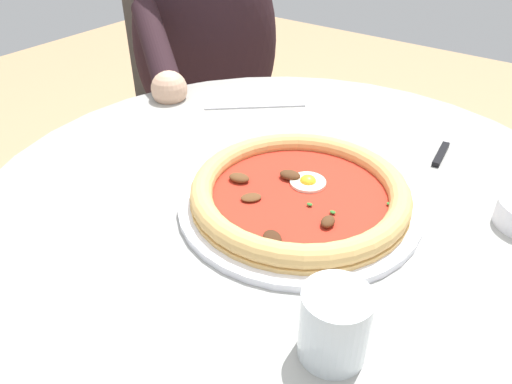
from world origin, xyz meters
TOP-DOWN VIEW (x-y plane):
  - dining_table at (0.00, 0.00)m, footprint 0.88×0.88m
  - pizza_on_plate at (-0.02, 0.02)m, footprint 0.32×0.32m
  - water_glass at (-0.18, 0.20)m, footprint 0.07×0.07m
  - steak_knife at (-0.13, -0.26)m, footprint 0.03×0.20m
  - fork_utensil at (0.21, -0.20)m, footprint 0.15×0.13m
  - diner_person at (0.53, -0.43)m, footprint 0.43×0.55m
  - cafe_chair_diner at (0.64, -0.52)m, footprint 0.59×0.59m

SIDE VIEW (x-z plane):
  - cafe_chair_diner at x=0.64m, z-range 0.08..0.95m
  - diner_person at x=0.53m, z-range -0.06..1.12m
  - dining_table at x=0.00m, z-range 0.18..0.91m
  - fork_utensil at x=0.21m, z-range 0.72..0.73m
  - steak_knife at x=-0.13m, z-range 0.72..0.73m
  - pizza_on_plate at x=-0.02m, z-range 0.72..0.76m
  - water_glass at x=-0.18m, z-range 0.72..0.79m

